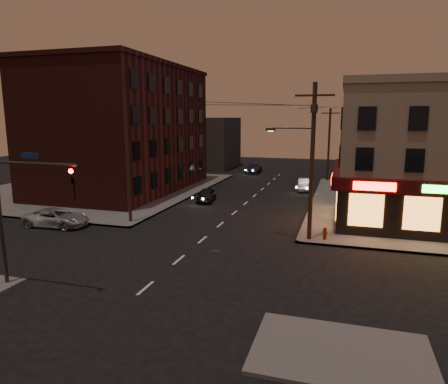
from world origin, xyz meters
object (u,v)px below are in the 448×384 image
at_px(sedan_far, 254,168).
at_px(fire_hydrant, 325,233).
at_px(sedan_mid, 305,185).
at_px(suv_cross, 57,218).
at_px(sedan_near, 206,195).

xyz_separation_m(sedan_far, fire_hydrant, (11.77, -31.27, -0.12)).
bearing_deg(sedan_mid, fire_hydrant, -84.55).
height_order(sedan_mid, sedan_far, sedan_far).
height_order(suv_cross, sedan_far, sedan_far).
bearing_deg(suv_cross, sedan_near, -36.53).
relative_size(sedan_near, sedan_far, 0.75).
distance_m(sedan_mid, fire_hydrant, 18.73).
bearing_deg(fire_hydrant, suv_cross, -174.10).
relative_size(sedan_far, fire_hydrant, 5.99).
bearing_deg(suv_cross, fire_hydrant, -87.20).
distance_m(sedan_far, fire_hydrant, 33.41).
bearing_deg(suv_cross, sedan_far, -15.93).
bearing_deg(sedan_far, fire_hydrant, -72.71).
relative_size(sedan_near, sedan_mid, 0.91).
bearing_deg(suv_cross, sedan_mid, -41.53).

